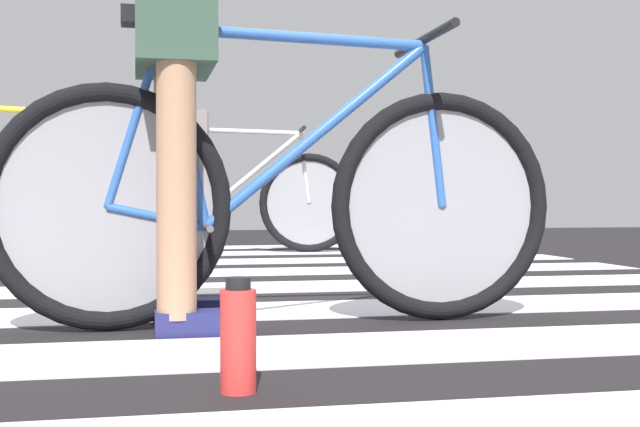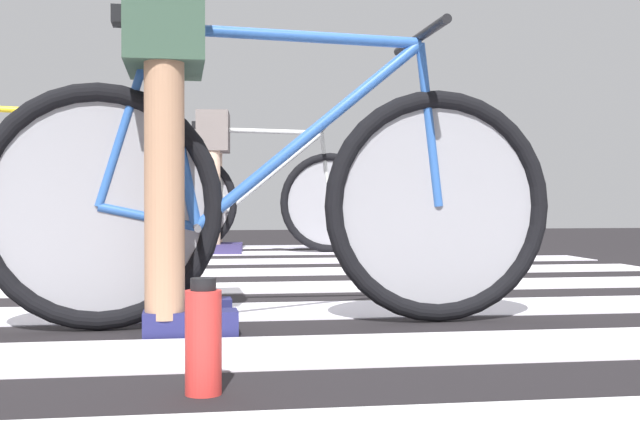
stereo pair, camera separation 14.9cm
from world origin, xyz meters
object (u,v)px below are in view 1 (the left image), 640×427
bicycle_3_of_3 (237,199)px  cyclist_1_of_3 (176,100)px  bicycle_1_of_3 (281,197)px  water_bottle (238,338)px  cyclist_3_of_3 (193,162)px

bicycle_3_of_3 → cyclist_1_of_3: bearing=-94.2°
bicycle_1_of_3 → water_bottle: bearing=-105.3°
bicycle_1_of_3 → cyclist_1_of_3: size_ratio=1.68×
water_bottle → bicycle_3_of_3: bearing=84.3°
cyclist_3_of_3 → water_bottle: bearing=-87.0°
bicycle_1_of_3 → cyclist_3_of_3: cyclist_3_of_3 is taller
cyclist_3_of_3 → water_bottle: cyclist_3_of_3 is taller
cyclist_1_of_3 → cyclist_3_of_3: (0.21, 3.45, -0.02)m
cyclist_1_of_3 → bicycle_3_of_3: size_ratio=0.60×
cyclist_3_of_3 → water_bottle: (-0.11, -4.29, -0.54)m
bicycle_1_of_3 → water_bottle: (-0.21, -0.84, -0.28)m
bicycle_3_of_3 → cyclist_3_of_3: size_ratio=1.74×
bicycle_3_of_3 → water_bottle: bearing=-91.2°
cyclist_3_of_3 → cyclist_1_of_3: bearing=-89.0°
cyclist_1_of_3 → bicycle_3_of_3: (0.52, 3.42, -0.28)m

